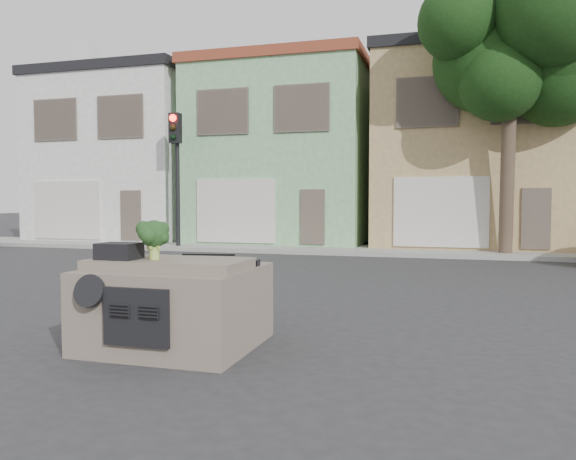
% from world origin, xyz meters
% --- Properties ---
extents(ground_plane, '(120.00, 120.00, 0.00)m').
position_xyz_m(ground_plane, '(0.00, 0.00, 0.00)').
color(ground_plane, '#303033').
rests_on(ground_plane, ground).
extents(sidewalk, '(40.00, 3.00, 0.15)m').
position_xyz_m(sidewalk, '(0.00, 10.50, 0.07)').
color(sidewalk, gray).
rests_on(sidewalk, ground).
extents(townhouse_white, '(7.20, 8.20, 7.55)m').
position_xyz_m(townhouse_white, '(-11.00, 14.50, 3.77)').
color(townhouse_white, silver).
rests_on(townhouse_white, ground).
extents(townhouse_mint, '(7.20, 8.20, 7.55)m').
position_xyz_m(townhouse_mint, '(-3.50, 14.50, 3.77)').
color(townhouse_mint, '#85BB83').
rests_on(townhouse_mint, ground).
extents(townhouse_tan, '(7.20, 8.20, 7.55)m').
position_xyz_m(townhouse_tan, '(4.00, 14.50, 3.77)').
color(townhouse_tan, tan).
rests_on(townhouse_tan, ground).
extents(traffic_signal, '(0.40, 0.40, 5.10)m').
position_xyz_m(traffic_signal, '(-6.50, 9.50, 2.55)').
color(traffic_signal, black).
rests_on(traffic_signal, ground).
extents(tree_near, '(4.40, 4.00, 8.50)m').
position_xyz_m(tree_near, '(5.00, 9.80, 4.25)').
color(tree_near, '#153310').
rests_on(tree_near, ground).
extents(car_dashboard, '(2.00, 1.80, 1.12)m').
position_xyz_m(car_dashboard, '(0.00, -3.00, 0.56)').
color(car_dashboard, '#75665A').
rests_on(car_dashboard, ground).
extents(instrument_hump, '(0.48, 0.38, 0.20)m').
position_xyz_m(instrument_hump, '(-0.58, -3.35, 1.22)').
color(instrument_hump, black).
rests_on(instrument_hump, car_dashboard).
extents(wiper_arm, '(0.69, 0.15, 0.02)m').
position_xyz_m(wiper_arm, '(0.28, -2.62, 1.13)').
color(wiper_arm, black).
rests_on(wiper_arm, car_dashboard).
extents(broccoli, '(0.57, 0.57, 0.49)m').
position_xyz_m(broccoli, '(-0.14, -3.28, 1.37)').
color(broccoli, '#1A3717').
rests_on(broccoli, car_dashboard).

